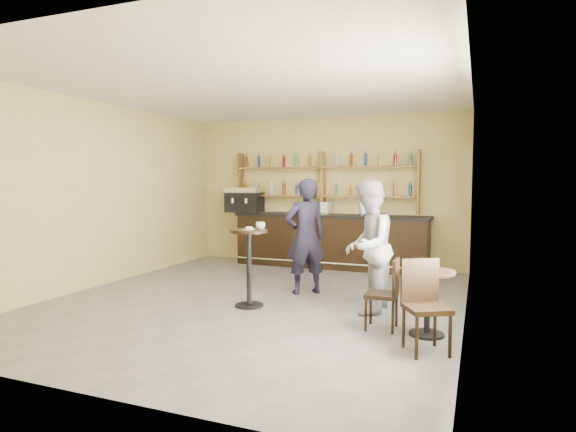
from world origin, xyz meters
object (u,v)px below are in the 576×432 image
at_px(bar_counter, 330,241).
at_px(espresso_machine, 245,200).
at_px(chair_west, 382,294).
at_px(cafe_table, 427,303).
at_px(patron_second, 367,246).
at_px(pedestal_table, 249,268).
at_px(man_main, 305,236).
at_px(chair_south, 427,307).
at_px(pastry_case, 320,208).

xyz_separation_m(bar_counter, espresso_machine, (-2.02, 0.00, 0.84)).
relative_size(espresso_machine, chair_west, 0.89).
height_order(cafe_table, patron_second, patron_second).
bearing_deg(chair_west, pedestal_table, -101.70).
height_order(man_main, chair_west, man_main).
distance_m(chair_west, chair_south, 0.89).
distance_m(bar_counter, pastry_case, 0.73).
height_order(chair_south, patron_second, patron_second).
xyz_separation_m(espresso_machine, pastry_case, (1.80, 0.00, -0.15)).
height_order(man_main, chair_south, man_main).
bearing_deg(bar_counter, pastry_case, 180.00).
bearing_deg(man_main, bar_counter, -121.37).
height_order(bar_counter, patron_second, patron_second).
relative_size(cafe_table, chair_west, 0.89).
relative_size(bar_counter, espresso_machine, 5.30).
distance_m(man_main, chair_west, 2.15).
bearing_deg(chair_south, man_main, 105.91).
xyz_separation_m(bar_counter, chair_south, (2.42, -4.53, -0.07)).
height_order(bar_counter, cafe_table, bar_counter).
bearing_deg(espresso_machine, patron_second, -46.18).
height_order(bar_counter, chair_west, bar_counter).
height_order(bar_counter, pedestal_table, pedestal_table).
bearing_deg(patron_second, cafe_table, 50.99).
height_order(espresso_machine, pedestal_table, espresso_machine).
xyz_separation_m(bar_counter, cafe_table, (2.37, -3.93, -0.17)).
height_order(cafe_table, chair_west, chair_west).
xyz_separation_m(chair_south, patron_second, (-0.93, 1.34, 0.43)).
bearing_deg(espresso_machine, man_main, -50.15).
relative_size(man_main, cafe_table, 2.38).
height_order(chair_west, chair_south, chair_south).
bearing_deg(patron_second, pedestal_table, -78.02).
bearing_deg(pedestal_table, man_main, 65.90).
bearing_deg(patron_second, pastry_case, -150.90).
distance_m(espresso_machine, pedestal_table, 4.06).
relative_size(pastry_case, man_main, 0.24).
xyz_separation_m(pedestal_table, cafe_table, (2.55, -0.41, -0.17)).
distance_m(bar_counter, espresso_machine, 2.19).
bearing_deg(patron_second, espresso_machine, -131.35).
xyz_separation_m(man_main, cafe_table, (2.06, -1.50, -0.54)).
distance_m(chair_west, patron_second, 0.90).
bearing_deg(man_main, pastry_case, -116.37).
bearing_deg(bar_counter, espresso_machine, 180.00).
relative_size(espresso_machine, pedestal_table, 0.69).
bearing_deg(bar_counter, man_main, -82.72).
xyz_separation_m(pedestal_table, chair_south, (2.60, -1.01, -0.07)).
bearing_deg(bar_counter, chair_west, -64.81).
distance_m(pedestal_table, chair_south, 2.79).
height_order(pastry_case, man_main, man_main).
relative_size(bar_counter, pedestal_table, 3.68).
relative_size(pastry_case, chair_west, 0.50).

